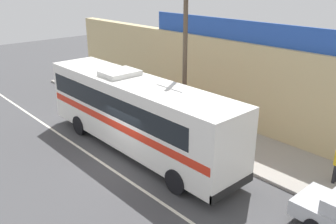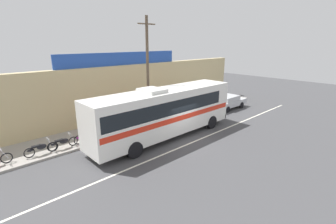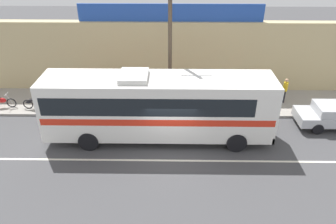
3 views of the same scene
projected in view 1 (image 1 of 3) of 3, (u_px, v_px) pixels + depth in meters
ground_plane at (125, 163)px, 16.35m from camera, size 70.00×70.00×0.00m
sidewalk_slab at (202, 131)px, 19.59m from camera, size 30.00×3.60×0.14m
storefront_facade at (229, 83)px, 20.11m from camera, size 30.00×0.70×4.80m
storefront_billboard at (231, 29)px, 19.12m from camera, size 11.81×0.12×1.10m
road_center_stripe at (111, 169)px, 15.85m from camera, size 30.00×0.14×0.01m
intercity_bus at (135, 110)px, 16.92m from camera, size 11.85×2.59×3.78m
utility_pole at (185, 53)px, 17.24m from camera, size 1.60×0.22×8.50m
motorcycle_blue at (87, 84)px, 26.27m from camera, size 1.88×0.56×0.94m
motorcycle_black at (112, 97)px, 23.57m from camera, size 1.89×0.56×0.94m
motorcycle_green at (126, 103)px, 22.46m from camera, size 1.84×0.56×0.94m
motorcycle_orange at (102, 92)px, 24.51m from camera, size 1.91×0.56×0.94m
pedestrian_far_left at (164, 94)px, 22.25m from camera, size 0.30×0.48×1.66m
pedestrian_by_curb at (220, 122)px, 18.08m from camera, size 0.30×0.48×1.65m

